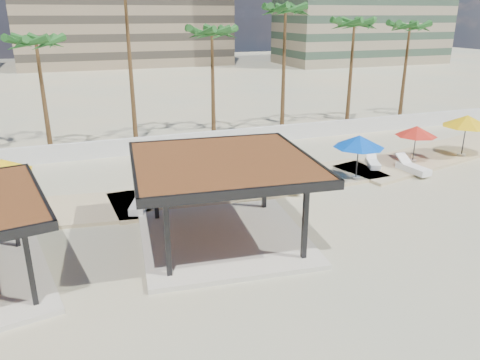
% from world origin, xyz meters
% --- Properties ---
extents(ground, '(200.00, 200.00, 0.00)m').
position_xyz_m(ground, '(0.00, 0.00, 0.00)').
color(ground, '#C8B084').
rests_on(ground, ground).
extents(promenade, '(44.45, 7.97, 0.24)m').
position_xyz_m(promenade, '(2.00, 7.67, 0.06)').
color(promenade, '#C6B284').
rests_on(promenade, ground).
extents(boundary_wall, '(56.00, 0.30, 1.20)m').
position_xyz_m(boundary_wall, '(0.00, 16.00, 0.60)').
color(boundary_wall, silver).
rests_on(boundary_wall, ground).
extents(pavilion_central, '(8.00, 8.00, 3.71)m').
position_xyz_m(pavilion_central, '(-1.77, 1.40, 2.21)').
color(pavilion_central, beige).
rests_on(pavilion_central, ground).
extents(umbrella_b, '(3.61, 3.61, 2.46)m').
position_xyz_m(umbrella_b, '(-10.83, 8.35, 2.29)').
color(umbrella_b, beige).
rests_on(umbrella_b, promenade).
extents(umbrella_c, '(2.91, 2.91, 2.36)m').
position_xyz_m(umbrella_c, '(13.28, 7.55, 2.21)').
color(umbrella_c, beige).
rests_on(umbrella_c, promenade).
extents(umbrella_d, '(3.74, 3.74, 2.61)m').
position_xyz_m(umbrella_d, '(7.87, 5.92, 2.42)').
color(umbrella_d, beige).
rests_on(umbrella_d, promenade).
extents(umbrella_e, '(4.00, 4.00, 2.79)m').
position_xyz_m(umbrella_e, '(17.27, 7.48, 2.58)').
color(umbrella_e, beige).
rests_on(umbrella_e, promenade).
extents(lounger_a, '(1.39, 2.27, 0.82)m').
position_xyz_m(lounger_a, '(-4.69, 5.85, 0.38)').
color(lounger_a, white).
rests_on(lounger_a, promenade).
extents(lounger_b, '(1.52, 2.28, 0.83)m').
position_xyz_m(lounger_b, '(3.79, 5.85, 0.38)').
color(lounger_b, white).
rests_on(lounger_b, promenade).
extents(lounger_c, '(1.01, 2.45, 0.90)m').
position_xyz_m(lounger_c, '(11.86, 5.85, 0.40)').
color(lounger_c, white).
rests_on(lounger_c, promenade).
extents(lounger_d, '(1.37, 2.06, 0.75)m').
position_xyz_m(lounger_d, '(10.26, 7.65, 0.36)').
color(lounger_d, white).
rests_on(lounger_d, promenade).
extents(palm_c, '(3.00, 3.00, 8.43)m').
position_xyz_m(palm_c, '(-9.00, 18.10, 7.32)').
color(palm_c, brown).
rests_on(palm_c, ground).
extents(palm_e, '(3.00, 3.00, 8.87)m').
position_xyz_m(palm_e, '(3.00, 18.40, 7.73)').
color(palm_e, brown).
rests_on(palm_e, ground).
extents(palm_f, '(3.00, 3.00, 10.43)m').
position_xyz_m(palm_f, '(9.00, 18.60, 9.20)').
color(palm_f, brown).
rests_on(palm_f, ground).
extents(palm_g, '(3.00, 3.00, 9.39)m').
position_xyz_m(palm_g, '(15.00, 18.20, 8.22)').
color(palm_g, brown).
rests_on(palm_g, ground).
extents(palm_h, '(3.00, 3.00, 9.11)m').
position_xyz_m(palm_h, '(21.00, 18.80, 7.96)').
color(palm_h, brown).
rests_on(palm_h, ground).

